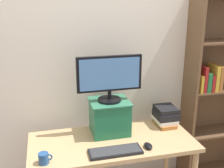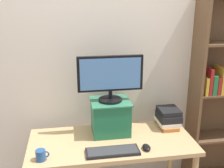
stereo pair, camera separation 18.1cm
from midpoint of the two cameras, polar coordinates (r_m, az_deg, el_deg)
name	(u,v)px [view 2 (the right image)]	position (r m, az deg, el deg)	size (l,w,h in m)	color
back_wall	(103,62)	(2.70, 0.18, 4.50)	(7.00, 0.08, 2.60)	beige
desk	(112,148)	(2.50, 2.05, -12.99)	(1.41, 0.64, 0.72)	tan
riser_box	(110,116)	(2.53, 1.72, -6.54)	(0.35, 0.31, 0.31)	#1E6642
computer_monitor	(110,77)	(2.40, 1.81, 1.49)	(0.57, 0.21, 0.40)	black
keyboard	(113,151)	(2.28, 2.46, -13.58)	(0.42, 0.15, 0.02)	black
computer_mouse	(146,147)	(2.35, 9.26, -12.63)	(0.06, 0.10, 0.04)	black
book_stack	(168,118)	(2.73, 13.21, -6.71)	(0.20, 0.26, 0.18)	#AD662D
coffee_mug	(41,155)	(2.22, -11.92, -14.02)	(0.10, 0.08, 0.09)	#234C84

